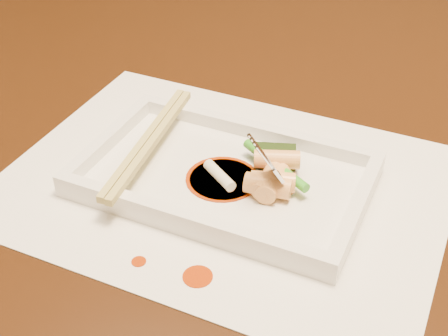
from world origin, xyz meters
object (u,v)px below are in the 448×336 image
at_px(table, 190,180).
at_px(placemat, 224,184).
at_px(chopstick_a, 145,140).
at_px(plate_base, 224,180).
at_px(fork, 309,116).

bearing_deg(table, placemat, -48.75).
relative_size(table, chopstick_a, 7.47).
bearing_deg(placemat, table, 131.25).
relative_size(placemat, plate_base, 1.54).
xyz_separation_m(table, chopstick_a, (0.01, -0.11, 0.13)).
distance_m(chopstick_a, fork, 0.16).
height_order(placemat, chopstick_a, chopstick_a).
height_order(table, chopstick_a, chopstick_a).
distance_m(placemat, fork, 0.11).
bearing_deg(table, plate_base, -48.75).
bearing_deg(placemat, plate_base, 45.00).
distance_m(plate_base, chopstick_a, 0.08).
bearing_deg(chopstick_a, table, 96.45).
bearing_deg(placemat, fork, 14.42).
relative_size(plate_base, fork, 1.86).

